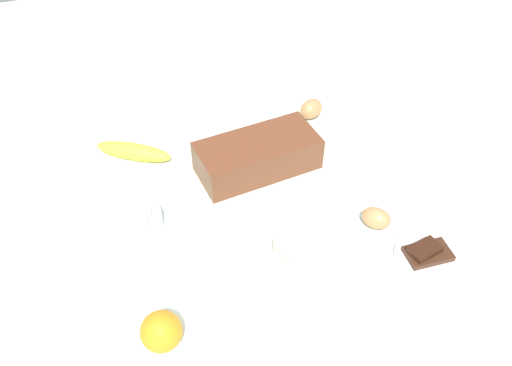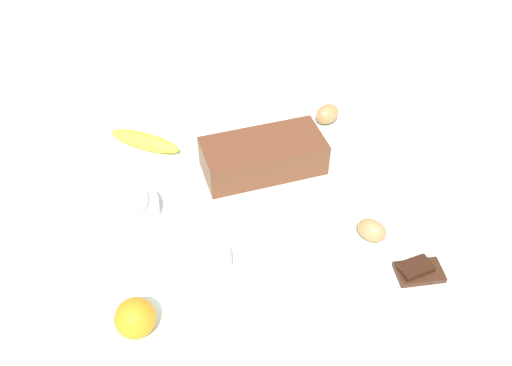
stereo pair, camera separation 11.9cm
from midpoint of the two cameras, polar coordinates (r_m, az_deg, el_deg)
name	(u,v)px [view 2 (the right image)]	position (r m, az deg, el deg)	size (l,w,h in m)	color
ground_plane	(256,199)	(1.22, 2.78, -1.83)	(2.40, 2.40, 0.02)	silver
loaf_pan	(263,155)	(1.25, 3.47, 2.82)	(0.29, 0.16, 0.08)	brown
flour_bowl	(192,260)	(1.06, -3.62, -8.31)	(0.15, 0.15, 0.07)	white
sugar_bowl	(124,206)	(1.17, -11.03, -2.59)	(0.15, 0.15, 0.07)	white
banana	(145,141)	(1.34, -9.23, 4.29)	(0.19, 0.04, 0.04)	yellow
orange_fruit	(135,318)	(0.98, -9.20, -14.11)	(0.07, 0.07, 0.07)	orange
butter_block	(288,254)	(1.07, 6.57, -7.68)	(0.09, 0.06, 0.06)	#F4EDB2
egg_near_butter	(327,114)	(1.42, 9.92, 7.08)	(0.05, 0.05, 0.07)	#B37949
egg_beside_bowl	(372,230)	(1.15, 15.06, -5.00)	(0.05, 0.05, 0.06)	#B97D4C
chocolate_plate	(418,274)	(1.12, 19.70, -9.18)	(0.13, 0.13, 0.03)	white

